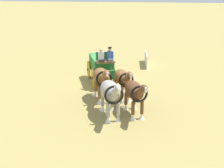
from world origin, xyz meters
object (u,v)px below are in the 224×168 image
object	(u,v)px
show_wagon	(102,65)
draft_horse_rear_near	(123,79)
draft_horse_rear_off	(102,78)
draft_horse_lead_off	(111,92)
draft_horse_lead_near	(135,92)

from	to	relation	value
show_wagon	draft_horse_rear_near	bearing A→B (deg)	31.71
draft_horse_rear_near	draft_horse_rear_off	xyz separation A→B (m)	(0.47, -1.21, 0.13)
draft_horse_rear_off	draft_horse_lead_off	world-z (taller)	draft_horse_rear_off
show_wagon	draft_horse_lead_near	bearing A→B (deg)	27.54
show_wagon	draft_horse_lead_off	world-z (taller)	show_wagon
draft_horse_rear_off	draft_horse_lead_near	size ratio (longest dim) A/B	0.99
show_wagon	draft_horse_rear_near	size ratio (longest dim) A/B	1.88
draft_horse_lead_off	show_wagon	bearing A→B (deg)	-164.38
show_wagon	draft_horse_rear_near	distance (m)	3.70
draft_horse_rear_off	draft_horse_lead_off	xyz separation A→B (m)	(2.41, 0.95, -0.03)
draft_horse_rear_off	show_wagon	bearing A→B (deg)	-168.58
draft_horse_rear_near	draft_horse_rear_off	distance (m)	1.31
draft_horse_rear_off	draft_horse_lead_near	bearing A→B (deg)	48.07
show_wagon	draft_horse_lead_near	xyz separation A→B (m)	(5.56, 2.90, 0.08)
draft_horse_lead_off	draft_horse_lead_near	bearing A→B (deg)	110.84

